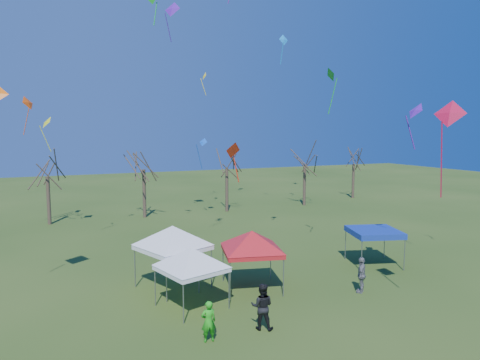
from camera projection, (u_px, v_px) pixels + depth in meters
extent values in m
plane|color=#2B4917|center=(299.00, 309.00, 19.97)|extent=(140.00, 140.00, 0.00)
cylinder|color=#3D2D21|center=(49.00, 201.00, 37.86)|extent=(0.32, 0.32, 4.28)
cylinder|color=#3D2D21|center=(144.00, 193.00, 40.94)|extent=(0.32, 0.32, 4.64)
cylinder|color=#3D2D21|center=(227.00, 190.00, 44.00)|extent=(0.32, 0.32, 4.49)
cylinder|color=#3D2D21|center=(304.00, 185.00, 47.68)|extent=(0.32, 0.32, 4.47)
cylinder|color=#3D2D21|center=(353.00, 181.00, 52.91)|extent=(0.32, 0.32, 4.23)
cylinder|color=gray|center=(183.00, 304.00, 18.30)|extent=(0.05, 0.05, 1.78)
cylinder|color=gray|center=(155.00, 288.00, 20.20)|extent=(0.05, 0.05, 1.78)
cylinder|color=gray|center=(229.00, 290.00, 19.88)|extent=(0.05, 0.05, 1.78)
cylinder|color=gray|center=(199.00, 276.00, 21.78)|extent=(0.05, 0.05, 1.78)
cube|color=white|center=(192.00, 268.00, 19.93)|extent=(3.30, 3.30, 0.21)
pyramid|color=white|center=(191.00, 248.00, 19.82)|extent=(3.62, 3.62, 0.89)
cylinder|color=gray|center=(166.00, 282.00, 20.61)|extent=(0.06, 0.06, 2.05)
cylinder|color=gray|center=(135.00, 268.00, 22.64)|extent=(0.06, 0.06, 2.05)
cylinder|color=gray|center=(211.00, 268.00, 22.62)|extent=(0.06, 0.06, 2.05)
cylinder|color=gray|center=(179.00, 257.00, 24.65)|extent=(0.06, 0.06, 2.05)
cube|color=white|center=(173.00, 247.00, 22.50)|extent=(3.98, 3.98, 0.25)
pyramid|color=white|center=(172.00, 226.00, 22.37)|extent=(4.06, 4.06, 1.03)
cylinder|color=gray|center=(230.00, 281.00, 20.87)|extent=(0.06, 0.06, 1.92)
cylinder|color=gray|center=(223.00, 264.00, 23.51)|extent=(0.06, 0.06, 1.92)
cylinder|color=gray|center=(283.00, 278.00, 21.32)|extent=(0.06, 0.06, 1.92)
cylinder|color=gray|center=(271.00, 262.00, 23.96)|extent=(0.06, 0.06, 1.92)
cube|color=red|center=(252.00, 251.00, 22.29)|extent=(3.50, 3.50, 0.23)
pyramid|color=red|center=(252.00, 231.00, 22.17)|extent=(3.96, 3.96, 0.96)
cylinder|color=gray|center=(362.00, 257.00, 25.02)|extent=(0.06, 0.06, 1.89)
cylinder|color=gray|center=(345.00, 245.00, 27.63)|extent=(0.06, 0.06, 1.89)
cylinder|color=gray|center=(404.00, 255.00, 25.32)|extent=(0.06, 0.06, 1.89)
cylinder|color=gray|center=(384.00, 244.00, 27.93)|extent=(0.06, 0.06, 1.89)
cube|color=navy|center=(374.00, 233.00, 26.35)|extent=(3.54, 3.54, 0.23)
cube|color=navy|center=(374.00, 230.00, 26.33)|extent=(3.54, 3.54, 0.11)
imported|color=black|center=(262.00, 306.00, 17.83)|extent=(1.20, 1.14, 1.96)
imported|color=green|center=(208.00, 321.00, 16.77)|extent=(0.62, 0.43, 1.66)
imported|color=slate|center=(361.00, 275.00, 21.90)|extent=(1.12, 1.05, 1.86)
cone|color=#D3E017|center=(46.00, 122.00, 33.25)|extent=(1.10, 1.33, 0.97)
cube|color=#D3E017|center=(45.00, 139.00, 33.68)|extent=(0.79, 0.33, 2.09)
cone|color=#179621|center=(331.00, 74.00, 26.47)|extent=(0.61, 1.01, 0.89)
cube|color=#179621|center=(333.00, 96.00, 26.36)|extent=(0.57, 0.13, 2.23)
cone|color=#611ABB|center=(415.00, 110.00, 21.49)|extent=(0.81, 1.08, 0.83)
cube|color=#611ABB|center=(410.00, 133.00, 21.92)|extent=(0.66, 0.13, 1.74)
cube|color=green|center=(155.00, 13.00, 28.85)|extent=(0.39, 0.41, 1.69)
cone|color=#5818AC|center=(172.00, 9.00, 34.22)|extent=(1.52, 1.57, 1.33)
cube|color=#5818AC|center=(168.00, 28.00, 34.54)|extent=(0.66, 0.60, 2.13)
cone|color=#C01236|center=(450.00, 113.00, 16.88)|extent=(1.16, 1.40, 1.12)
cube|color=#C01236|center=(441.00, 160.00, 17.23)|extent=(0.45, 0.25, 3.13)
cone|color=#1689F1|center=(284.00, 40.00, 27.90)|extent=(0.76, 0.34, 0.73)
cube|color=#1689F1|center=(282.00, 53.00, 27.92)|extent=(0.09, 0.33, 1.38)
cone|color=yellow|center=(204.00, 76.00, 40.45)|extent=(0.38, 0.82, 0.78)
cube|color=yellow|center=(203.00, 87.00, 40.81)|extent=(0.58, 0.06, 1.61)
cone|color=blue|center=(203.00, 142.00, 39.73)|extent=(0.92, 0.99, 0.78)
cube|color=blue|center=(199.00, 157.00, 40.11)|extent=(0.78, 0.61, 2.43)
cone|color=#E1490B|center=(28.00, 103.00, 34.49)|extent=(1.30, 1.46, 1.18)
cube|color=#E1490B|center=(26.00, 121.00, 34.34)|extent=(0.60, 0.41, 2.28)
cone|color=red|center=(233.00, 150.00, 22.74)|extent=(1.06, 0.74, 0.91)
cube|color=red|center=(236.00, 168.00, 23.00)|extent=(0.19, 0.49, 1.50)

